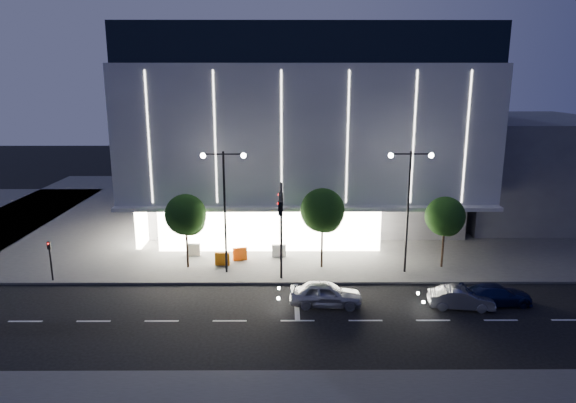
# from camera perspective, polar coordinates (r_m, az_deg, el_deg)

# --- Properties ---
(ground) EXTENTS (160.00, 160.00, 0.00)m
(ground) POSITION_cam_1_polar(r_m,az_deg,el_deg) (32.35, -2.62, -11.91)
(ground) COLOR black
(ground) RESTS_ON ground
(sidewalk_museum) EXTENTS (70.00, 40.00, 0.15)m
(sidewalk_museum) POSITION_cam_1_polar(r_m,az_deg,el_deg) (55.08, 3.57, -1.05)
(sidewalk_museum) COLOR #474747
(sidewalk_museum) RESTS_ON ground
(museum) EXTENTS (30.00, 25.80, 18.00)m
(museum) POSITION_cam_1_polar(r_m,az_deg,el_deg) (51.73, 1.58, 8.38)
(museum) COLOR #4C4C51
(museum) RESTS_ON ground
(annex_building) EXTENTS (16.00, 20.00, 10.00)m
(annex_building) POSITION_cam_1_polar(r_m,az_deg,el_deg) (59.32, 24.37, 3.68)
(annex_building) COLOR #4C4C51
(annex_building) RESTS_ON ground
(traffic_mast) EXTENTS (0.33, 5.89, 7.07)m
(traffic_mast) POSITION_cam_1_polar(r_m,az_deg,el_deg) (33.71, -0.79, -1.72)
(traffic_mast) COLOR black
(traffic_mast) RESTS_ON ground
(street_lamp_west) EXTENTS (3.16, 0.36, 9.00)m
(street_lamp_west) POSITION_cam_1_polar(r_m,az_deg,el_deg) (36.33, -7.08, 0.80)
(street_lamp_west) COLOR black
(street_lamp_west) RESTS_ON ground
(street_lamp_east) EXTENTS (3.16, 0.36, 9.00)m
(street_lamp_east) POSITION_cam_1_polar(r_m,az_deg,el_deg) (37.11, 13.28, 0.81)
(street_lamp_east) COLOR black
(street_lamp_east) RESTS_ON ground
(ped_signal_far) EXTENTS (0.22, 0.24, 3.00)m
(ped_signal_far) POSITION_cam_1_polar(r_m,az_deg,el_deg) (39.29, -24.90, -5.57)
(ped_signal_far) COLOR black
(ped_signal_far) RESTS_ON ground
(tree_left) EXTENTS (3.02, 3.02, 5.72)m
(tree_left) POSITION_cam_1_polar(r_m,az_deg,el_deg) (38.22, -11.25, -1.69)
(tree_left) COLOR black
(tree_left) RESTS_ON ground
(tree_mid) EXTENTS (3.25, 3.25, 6.15)m
(tree_mid) POSITION_cam_1_polar(r_m,az_deg,el_deg) (37.55, 3.89, -1.26)
(tree_mid) COLOR black
(tree_mid) RESTS_ON ground
(tree_right) EXTENTS (2.91, 2.91, 5.51)m
(tree_right) POSITION_cam_1_polar(r_m,az_deg,el_deg) (39.36, 17.06, -1.82)
(tree_right) COLOR black
(tree_right) RESTS_ON ground
(car_lead) EXTENTS (4.65, 2.12, 1.55)m
(car_lead) POSITION_cam_1_polar(r_m,az_deg,el_deg) (32.64, 4.24, -10.21)
(car_lead) COLOR #ACAEB4
(car_lead) RESTS_ON ground
(car_second) EXTENTS (4.09, 1.84, 1.30)m
(car_second) POSITION_cam_1_polar(r_m,az_deg,el_deg) (33.98, 18.66, -10.15)
(car_second) COLOR #929499
(car_second) RESTS_ON ground
(car_third) EXTENTS (4.48, 2.06, 1.27)m
(car_third) POSITION_cam_1_polar(r_m,az_deg,el_deg) (35.33, 22.19, -9.56)
(car_third) COLOR #111843
(car_third) RESTS_ON ground
(barrier_a) EXTENTS (1.13, 0.54, 1.00)m
(barrier_a) POSITION_cam_1_polar(r_m,az_deg,el_deg) (40.09, -5.36, -5.83)
(barrier_a) COLOR #FF630E
(barrier_a) RESTS_ON sidewalk_museum
(barrier_b) EXTENTS (1.11, 0.31, 1.00)m
(barrier_b) POSITION_cam_1_polar(r_m,az_deg,el_deg) (41.63, -10.48, -5.26)
(barrier_b) COLOR white
(barrier_b) RESTS_ON sidewalk_museum
(barrier_c) EXTENTS (1.11, 0.31, 1.00)m
(barrier_c) POSITION_cam_1_polar(r_m,az_deg,el_deg) (39.19, -7.30, -6.34)
(barrier_c) COLOR orange
(barrier_c) RESTS_ON sidewalk_museum
(barrier_d) EXTENTS (1.11, 0.28, 1.00)m
(barrier_d) POSITION_cam_1_polar(r_m,az_deg,el_deg) (40.67, -1.02, -5.48)
(barrier_d) COLOR white
(barrier_d) RESTS_ON sidewalk_museum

